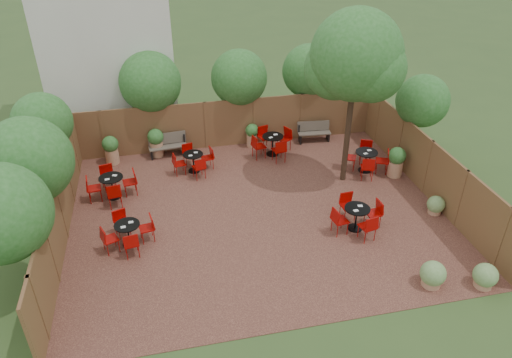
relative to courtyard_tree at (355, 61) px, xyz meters
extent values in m
plane|color=#354F23|center=(-3.53, -1.38, -4.45)|extent=(80.00, 80.00, 0.00)
cube|color=#3A1E18|center=(-3.53, -1.38, -4.44)|extent=(12.00, 10.00, 0.02)
cube|color=brown|center=(-3.53, 3.62, -3.45)|extent=(12.00, 0.08, 2.00)
cube|color=brown|center=(-9.53, -1.38, -3.45)|extent=(0.08, 10.00, 2.00)
cube|color=brown|center=(2.47, -1.38, -3.45)|extent=(0.08, 10.00, 2.00)
cube|color=beige|center=(-8.03, 6.62, -0.45)|extent=(5.00, 4.00, 8.00)
sphere|color=#255E1E|center=(-10.13, 1.62, -1.87)|extent=(1.96, 1.96, 1.96)
sphere|color=#255E1E|center=(-10.03, -1.38, -1.71)|extent=(2.48, 2.48, 2.48)
sphere|color=#255E1E|center=(-6.53, 4.32, -1.73)|extent=(2.40, 2.40, 2.40)
sphere|color=#255E1E|center=(-3.03, 4.22, -1.77)|extent=(2.27, 2.27, 2.27)
sphere|color=#255E1E|center=(-0.03, 4.42, -1.78)|extent=(2.24, 2.24, 2.24)
sphere|color=#255E1E|center=(3.07, 0.62, -1.88)|extent=(1.92, 1.92, 1.92)
cylinder|color=black|center=(0.01, 0.01, -2.00)|extent=(0.24, 0.24, 4.87)
sphere|color=#255E1E|center=(0.01, 0.01, 0.19)|extent=(2.99, 2.99, 2.99)
sphere|color=#255E1E|center=(-0.49, 0.41, -0.34)|extent=(2.09, 2.09, 2.09)
sphere|color=#255E1E|center=(0.41, -0.39, -0.15)|extent=(2.18, 2.18, 2.18)
cube|color=brown|center=(-6.13, 3.17, -4.01)|extent=(1.52, 0.59, 0.05)
cube|color=brown|center=(-6.13, 3.37, -3.74)|extent=(1.49, 0.26, 0.45)
cube|color=black|center=(-6.81, 3.17, -4.24)|extent=(0.10, 0.45, 0.40)
cube|color=black|center=(-5.46, 3.17, -4.24)|extent=(0.10, 0.45, 0.40)
cube|color=brown|center=(-0.06, 3.17, -4.04)|extent=(1.39, 0.53, 0.05)
cube|color=brown|center=(-0.06, 3.35, -3.80)|extent=(1.37, 0.22, 0.41)
cube|color=black|center=(-0.68, 3.17, -4.25)|extent=(0.09, 0.41, 0.36)
cube|color=black|center=(0.55, 3.17, -4.25)|extent=(0.09, 0.41, 0.36)
cylinder|color=black|center=(-7.63, -2.19, -4.42)|extent=(0.44, 0.44, 0.03)
cylinder|color=black|center=(-7.63, -2.19, -4.07)|extent=(0.05, 0.05, 0.70)
cylinder|color=black|center=(-7.63, -2.19, -3.71)|extent=(0.76, 0.76, 0.03)
cube|color=white|center=(-7.51, -2.11, -3.69)|extent=(0.16, 0.13, 0.01)
cube|color=white|center=(-7.72, -2.31, -3.69)|extent=(0.16, 0.13, 0.01)
cylinder|color=black|center=(-0.71, -2.90, -4.42)|extent=(0.46, 0.46, 0.03)
cylinder|color=black|center=(-0.71, -2.90, -4.05)|extent=(0.05, 0.05, 0.73)
cylinder|color=black|center=(-0.71, -2.90, -3.67)|extent=(0.80, 0.80, 0.03)
cube|color=white|center=(-0.59, -2.82, -3.65)|extent=(0.17, 0.14, 0.02)
cube|color=white|center=(-0.82, -3.03, -3.65)|extent=(0.17, 0.14, 0.02)
cylinder|color=black|center=(-2.05, 2.42, -4.42)|extent=(0.48, 0.48, 0.03)
cylinder|color=black|center=(-2.05, 2.42, -4.03)|extent=(0.06, 0.06, 0.77)
cylinder|color=black|center=(-2.05, 2.42, -3.63)|extent=(0.84, 0.84, 0.03)
cube|color=white|center=(-1.92, 2.51, -3.61)|extent=(0.18, 0.15, 0.02)
cube|color=white|center=(-2.16, 2.29, -3.61)|extent=(0.18, 0.15, 0.02)
cylinder|color=black|center=(-8.18, 0.57, -4.42)|extent=(0.47, 0.47, 0.03)
cylinder|color=black|center=(-8.18, 0.57, -4.04)|extent=(0.05, 0.05, 0.75)
cylinder|color=black|center=(-8.18, 0.57, -3.65)|extent=(0.82, 0.82, 0.03)
cube|color=white|center=(-8.05, 0.66, -3.62)|extent=(0.17, 0.14, 0.02)
cube|color=white|center=(-8.28, 0.44, -3.62)|extent=(0.17, 0.14, 0.02)
cylinder|color=black|center=(1.04, 0.41, -4.42)|extent=(0.48, 0.48, 0.03)
cylinder|color=black|center=(1.04, 0.41, -4.03)|extent=(0.05, 0.05, 0.76)
cylinder|color=black|center=(1.04, 0.41, -3.64)|extent=(0.82, 0.82, 0.03)
cube|color=white|center=(1.17, 0.49, -3.62)|extent=(0.18, 0.15, 0.02)
cube|color=white|center=(0.93, 0.28, -3.62)|extent=(0.18, 0.15, 0.02)
cylinder|color=black|center=(-5.27, 1.76, -4.42)|extent=(0.43, 0.43, 0.03)
cylinder|color=black|center=(-5.27, 1.76, -4.07)|extent=(0.05, 0.05, 0.69)
cylinder|color=black|center=(-5.27, 1.76, -3.71)|extent=(0.75, 0.75, 0.03)
cube|color=white|center=(-5.16, 1.84, -3.69)|extent=(0.16, 0.13, 0.01)
cube|color=white|center=(-5.37, 1.65, -3.69)|extent=(0.16, 0.13, 0.01)
cylinder|color=#AA7755|center=(-6.57, 3.32, -4.14)|extent=(0.52, 0.52, 0.60)
sphere|color=#255E1E|center=(-6.57, 3.32, -3.60)|extent=(0.63, 0.63, 0.63)
cylinder|color=#AA7755|center=(-2.70, 3.32, -4.18)|extent=(0.45, 0.45, 0.51)
sphere|color=#255E1E|center=(-2.70, 3.32, -3.72)|extent=(0.54, 0.54, 0.54)
cylinder|color=#AA7755|center=(-8.28, 3.08, -4.14)|extent=(0.52, 0.52, 0.59)
sphere|color=#255E1E|center=(-8.28, 3.08, -3.61)|extent=(0.62, 0.62, 0.62)
cylinder|color=#AA7755|center=(1.97, -0.16, -4.13)|extent=(0.53, 0.53, 0.60)
sphere|color=#255E1E|center=(1.97, -0.16, -3.60)|extent=(0.63, 0.63, 0.63)
cylinder|color=#AA7755|center=(1.66, -6.03, -4.33)|extent=(0.48, 0.48, 0.22)
sphere|color=#638846|center=(1.66, -6.03, -4.05)|extent=(0.65, 0.65, 0.65)
cylinder|color=#AA7755|center=(0.31, -5.69, -4.32)|extent=(0.50, 0.50, 0.23)
sphere|color=#638846|center=(0.31, -5.69, -4.03)|extent=(0.69, 0.69, 0.69)
cylinder|color=#AA7755|center=(2.17, -2.67, -4.34)|extent=(0.42, 0.42, 0.19)
sphere|color=#638846|center=(2.17, -2.67, -4.10)|extent=(0.57, 0.57, 0.57)
camera|label=1|loc=(-6.35, -14.05, 4.75)|focal=33.70mm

